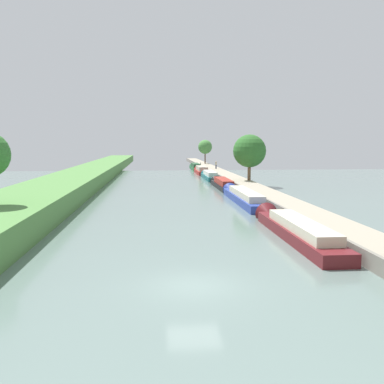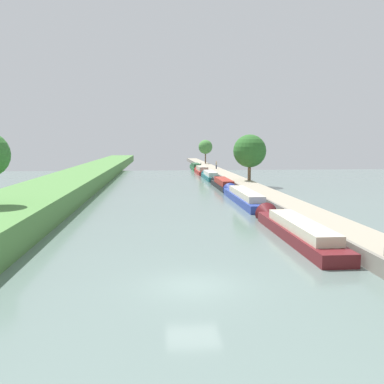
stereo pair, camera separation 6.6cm
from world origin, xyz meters
The scene contains 11 objects.
ground_plane centered at (0.00, 0.00, 0.00)m, with size 160.00×160.00×0.00m, color slate.
narrowboat_maroon centered at (7.89, 9.40, 0.59)m, with size 2.07×14.98×2.01m.
narrowboat_blue centered at (7.90, 26.78, 0.60)m, with size 2.01×16.53×2.01m.
narrowboat_black centered at (7.93, 41.52, 0.57)m, with size 1.90×13.10×1.98m.
narrowboat_teal centered at (7.90, 56.02, 0.61)m, with size 1.85×12.36×2.01m.
narrowboat_red centered at (7.87, 69.45, 0.64)m, with size 2.13×11.78×2.25m.
narrowboat_green centered at (7.87, 82.80, 0.61)m, with size 1.91×12.71×2.12m.
tree_rightbank_midnear centered at (12.16, 42.70, 5.28)m, with size 4.86×4.86×6.82m.
tree_rightbank_midfar centered at (11.54, 93.23, 5.32)m, with size 3.73×3.73×6.29m.
person_walking centered at (11.21, 70.51, 1.78)m, with size 0.34×0.34×1.66m.
mooring_bollard_far centered at (9.77, 88.20, 1.13)m, with size 0.16×0.16×0.45m.
Camera 1 is at (-1.71, -18.65, 6.59)m, focal length 39.32 mm.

